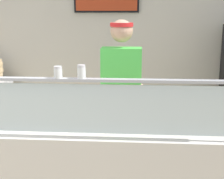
# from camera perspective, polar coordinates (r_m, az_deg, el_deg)

# --- Properties ---
(shop_rear_unit) EXTENTS (6.63, 0.13, 2.70)m
(shop_rear_unit) POSITION_cam_1_polar(r_m,az_deg,el_deg) (4.86, 0.56, 7.53)
(shop_rear_unit) COLOR beige
(shop_rear_unit) RESTS_ON ground
(serving_counter) EXTENTS (2.23, 0.70, 0.95)m
(serving_counter) POSITION_cam_1_polar(r_m,az_deg,el_deg) (2.88, -2.50, -14.97)
(serving_counter) COLOR silver
(serving_counter) RESTS_ON ground
(sneeze_guard) EXTENTS (2.06, 0.06, 0.43)m
(sneeze_guard) POSITION_cam_1_polar(r_m,az_deg,el_deg) (2.33, -3.51, -1.92)
(sneeze_guard) COLOR #B2B5BC
(sneeze_guard) RESTS_ON serving_counter
(pizza_tray) EXTENTS (0.50, 0.50, 0.04)m
(pizza_tray) POSITION_cam_1_polar(r_m,az_deg,el_deg) (2.75, 0.19, -5.17)
(pizza_tray) COLOR #9EA0A8
(pizza_tray) RESTS_ON serving_counter
(pizza_server) EXTENTS (0.09, 0.28, 0.01)m
(pizza_server) POSITION_cam_1_polar(r_m,az_deg,el_deg) (2.72, 0.73, -4.88)
(pizza_server) COLOR #ADAFB7
(pizza_server) RESTS_ON pizza_tray
(parmesan_shaker) EXTENTS (0.06, 0.06, 0.08)m
(parmesan_shaker) POSITION_cam_1_polar(r_m,az_deg,el_deg) (2.33, -9.15, 2.79)
(parmesan_shaker) COLOR white
(parmesan_shaker) RESTS_ON sneeze_guard
(pepper_flake_shaker) EXTENTS (0.06, 0.06, 0.09)m
(pepper_flake_shaker) POSITION_cam_1_polar(r_m,az_deg,el_deg) (2.30, -5.20, 2.89)
(pepper_flake_shaker) COLOR white
(pepper_flake_shaker) RESTS_ON sneeze_guard
(worker_figure) EXTENTS (0.41, 0.50, 1.76)m
(worker_figure) POSITION_cam_1_polar(r_m,az_deg,el_deg) (3.25, 1.64, -1.60)
(worker_figure) COLOR #23232D
(worker_figure) RESTS_ON ground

